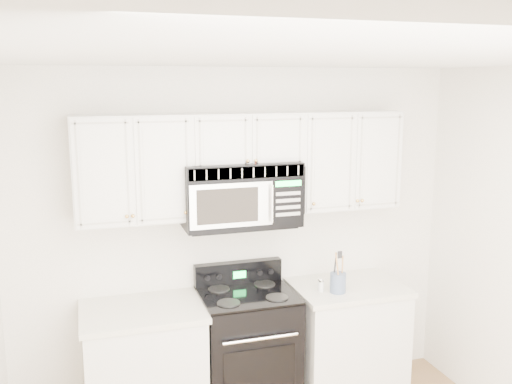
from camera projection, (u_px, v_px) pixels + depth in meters
name	position (u px, v px, depth m)	size (l,w,h in m)	color
room	(334.00, 325.00, 2.83)	(3.51, 3.51, 2.61)	brown
base_cabinet_left	(145.00, 373.00, 4.11)	(0.86, 0.65, 0.92)	silver
base_cabinet_right	(346.00, 343.00, 4.58)	(0.86, 0.65, 0.92)	silver
range	(247.00, 349.00, 4.34)	(0.70, 0.64, 1.10)	black
upper_cabinets	(245.00, 159.00, 4.20)	(2.44, 0.37, 0.75)	silver
microwave	(240.00, 193.00, 4.18)	(0.85, 0.48, 0.47)	black
utensil_crock	(338.00, 282.00, 4.31)	(0.12, 0.12, 0.32)	#495878
shaker_salt	(321.00, 286.00, 4.33)	(0.04, 0.04, 0.09)	silver
shaker_pepper	(320.00, 285.00, 4.34)	(0.04, 0.04, 0.10)	silver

